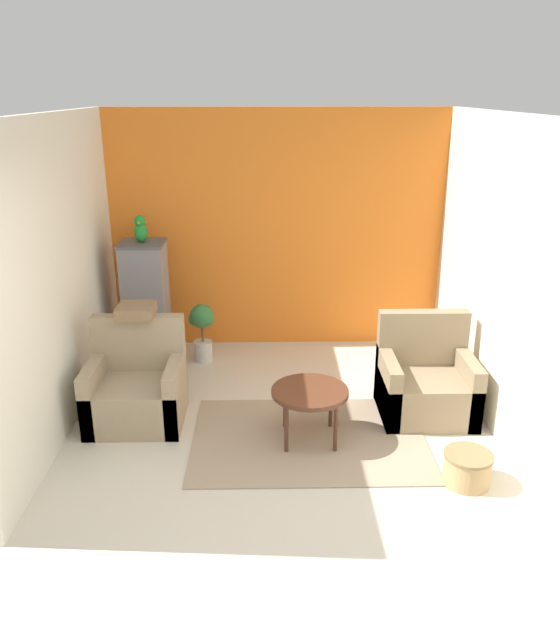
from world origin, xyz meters
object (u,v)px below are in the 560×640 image
coffee_table (310,395)px  parrot (141,230)px  potted_plant (202,327)px  armchair_right (426,384)px  birdcage (147,306)px  armchair_left (137,390)px  wicker_basket (467,467)px

coffee_table → parrot: (-1.67, 1.71, 1.05)m
potted_plant → armchair_right: bearing=-29.8°
armchair_right → birdcage: bearing=155.6°
coffee_table → armchair_right: (1.10, 0.45, -0.14)m
armchair_left → wicker_basket: bearing=-20.9°
parrot → potted_plant: size_ratio=0.44×
birdcage → potted_plant: birdcage is taller
armchair_left → birdcage: 1.38m
potted_plant → wicker_basket: potted_plant is taller
birdcage → parrot: bearing=90.0°
armchair_right → potted_plant: (-2.18, 1.25, 0.11)m
coffee_table → birdcage: bearing=134.3°
armchair_right → parrot: size_ratio=3.17×
wicker_basket → potted_plant: bearing=133.7°
birdcage → armchair_left: bearing=-84.6°
parrot → potted_plant: parrot is taller
wicker_basket → birdcage: bearing=140.2°
coffee_table → wicker_basket: 1.37m
armchair_left → potted_plant: (0.46, 1.32, 0.11)m
parrot → wicker_basket: bearing=-39.8°
potted_plant → wicker_basket: bearing=-46.3°
wicker_basket → coffee_table: bearing=150.7°
armchair_left → parrot: size_ratio=3.17×
potted_plant → parrot: bearing=178.9°
armchair_right → birdcage: birdcage is taller
coffee_table → armchair_left: armchair_left is taller
birdcage → coffee_table: bearing=-45.7°
armchair_left → armchair_right: same height
birdcage → potted_plant: size_ratio=2.05×
armchair_left → potted_plant: 1.40m
coffee_table → armchair_left: 1.59m
parrot → armchair_right: bearing=-24.4°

